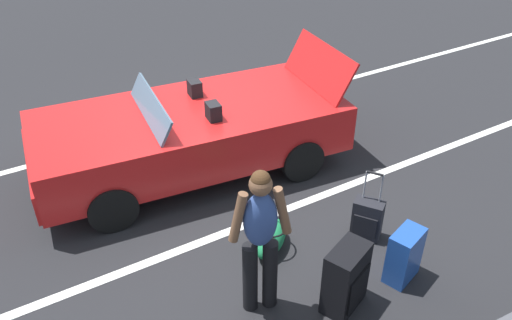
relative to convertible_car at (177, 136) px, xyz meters
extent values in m
plane|color=black|center=(-0.20, 0.02, -0.59)|extent=(80.00, 80.00, 0.00)
cube|color=silver|center=(-0.20, -1.24, -0.59)|extent=(18.00, 0.12, 0.01)
cube|color=silver|center=(-0.20, 1.46, -0.59)|extent=(18.00, 0.12, 0.01)
cube|color=red|center=(-0.20, 0.02, 0.03)|extent=(4.27, 2.20, 0.64)
cube|color=red|center=(1.23, -0.14, -0.08)|extent=(1.49, 1.81, 0.38)
cube|color=slate|center=(0.31, -0.03, 0.50)|extent=(0.35, 1.56, 0.31)
cube|color=black|center=(-0.36, 0.41, 0.46)|extent=(0.18, 0.24, 0.22)
cube|color=black|center=(-0.44, -0.32, 0.46)|extent=(0.18, 0.24, 0.22)
cube|color=red|center=(-2.13, 0.24, 0.63)|extent=(0.49, 1.52, 0.58)
cylinder|color=black|center=(1.16, 0.69, -0.29)|extent=(0.62, 0.29, 0.60)
cylinder|color=black|center=(0.98, -0.92, -0.29)|extent=(0.62, 0.29, 0.60)
cylinder|color=black|center=(-1.37, 0.97, -0.29)|extent=(0.62, 0.29, 0.60)
cylinder|color=black|center=(-1.55, -0.64, -0.29)|extent=(0.62, 0.29, 0.60)
cube|color=black|center=(-0.46, 3.03, -0.22)|extent=(0.55, 0.44, 0.74)
cube|color=black|center=(-0.52, 3.17, -0.28)|extent=(0.36, 0.16, 0.41)
sphere|color=black|center=(-0.58, 2.87, -0.57)|extent=(0.04, 0.04, 0.04)
sphere|color=black|center=(-0.27, 3.00, -0.57)|extent=(0.04, 0.04, 0.04)
cube|color=#1E479E|center=(-1.24, 3.05, -0.28)|extent=(0.46, 0.35, 0.62)
sphere|color=black|center=(-1.13, 3.18, -0.57)|extent=(0.04, 0.04, 0.04)
sphere|color=black|center=(-1.40, 3.09, -0.57)|extent=(0.04, 0.04, 0.04)
cube|color=black|center=(-1.35, 2.35, -0.34)|extent=(0.36, 0.39, 0.50)
cube|color=black|center=(-1.26, 2.41, -0.38)|extent=(0.17, 0.23, 0.28)
cylinder|color=gray|center=(-1.45, 2.39, 0.09)|extent=(0.03, 0.03, 0.36)
cylinder|color=gray|center=(-1.35, 2.24, 0.09)|extent=(0.03, 0.03, 0.36)
cylinder|color=black|center=(-1.40, 2.31, 0.27)|extent=(0.13, 0.17, 0.03)
sphere|color=black|center=(-1.48, 2.40, -0.57)|extent=(0.04, 0.04, 0.04)
sphere|color=black|center=(-1.35, 2.20, -0.57)|extent=(0.04, 0.04, 0.04)
ellipsoid|color=#19723F|center=(-0.26, 1.97, -0.44)|extent=(0.69, 0.64, 0.30)
torus|color=black|center=(-0.26, 1.97, -0.26)|extent=(0.52, 0.52, 0.02)
cylinder|color=black|center=(0.36, 2.58, -0.18)|extent=(0.19, 0.19, 0.82)
cylinder|color=black|center=(0.17, 2.64, -0.18)|extent=(0.19, 0.19, 0.82)
ellipsoid|color=#334C8C|center=(0.27, 2.61, 0.53)|extent=(0.37, 0.31, 0.60)
sphere|color=brown|center=(0.27, 2.61, 0.92)|extent=(0.21, 0.21, 0.21)
sphere|color=#472D19|center=(0.27, 2.61, 0.97)|extent=(0.18, 0.18, 0.18)
cylinder|color=brown|center=(0.46, 2.55, 0.59)|extent=(0.21, 0.14, 0.53)
cylinder|color=brown|center=(0.07, 2.67, 0.59)|extent=(0.21, 0.14, 0.53)
camera|label=1|loc=(2.13, 5.68, 3.55)|focal=36.24mm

